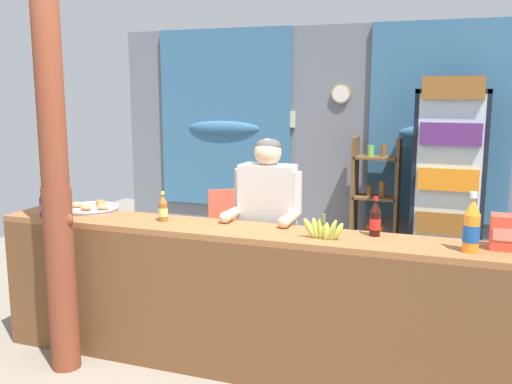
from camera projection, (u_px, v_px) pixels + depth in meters
name	position (u px, v px, depth m)	size (l,w,h in m)	color
ground_plane	(278.00, 319.00, 4.71)	(8.26, 8.26, 0.00)	gray
back_wall_curtained	(332.00, 141.00, 6.29)	(5.06, 0.22, 2.53)	slate
stall_counter	(231.00, 290.00, 3.69)	(3.42, 0.44, 0.97)	#935B33
timber_post	(56.00, 195.00, 3.69)	(0.21, 0.19, 2.48)	brown
drink_fridge	(449.00, 175.00, 5.36)	(0.64, 0.62, 1.97)	black
bottle_shelf_rack	(375.00, 201.00, 5.94)	(0.48, 0.28, 1.38)	brown
plastic_lawn_chair	(231.00, 227.00, 5.75)	(0.61, 0.61, 0.86)	#E5563D
shopkeeper	(267.00, 219.00, 4.05)	(0.49, 0.42, 1.52)	#28282D
soda_bottle_orange_soda	(472.00, 227.00, 3.16)	(0.09, 0.09, 0.34)	orange
soda_bottle_iced_tea	(163.00, 209.00, 3.91)	(0.06, 0.06, 0.21)	brown
soda_bottle_cola	(375.00, 219.00, 3.51)	(0.07, 0.07, 0.25)	black
soda_bottle_grape_soda	(44.00, 204.00, 4.07)	(0.07, 0.07, 0.21)	#56286B
snack_box_crackers	(511.00, 233.00, 3.21)	(0.22, 0.15, 0.20)	#E5422D
pastry_tray	(91.00, 208.00, 4.27)	(0.42, 0.42, 0.06)	#BCBCC1
banana_bunch	(323.00, 229.00, 3.45)	(0.27, 0.05, 0.16)	#B7C647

